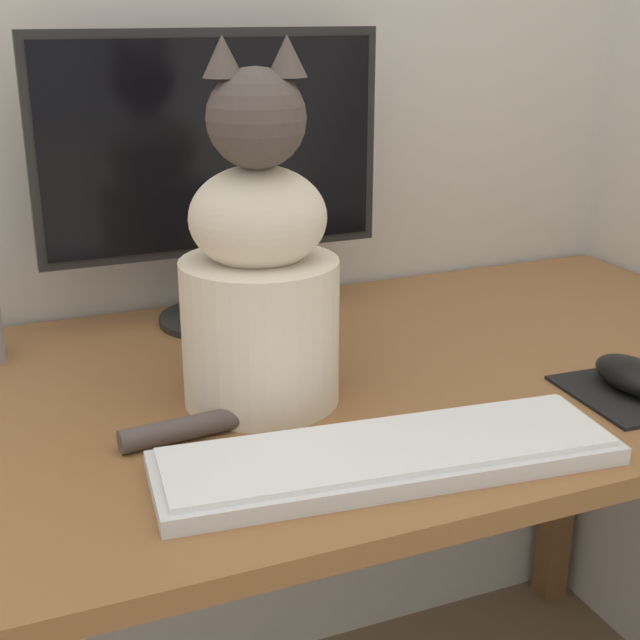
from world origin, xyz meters
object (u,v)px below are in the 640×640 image
at_px(monitor, 212,165).
at_px(cat, 259,276).
at_px(keyboard, 388,455).
at_px(computer_mouse_right, 633,376).

relative_size(monitor, cat, 1.19).
height_order(keyboard, cat, cat).
bearing_deg(keyboard, monitor, 99.94).
xyz_separation_m(monitor, computer_mouse_right, (0.38, -0.43, -0.21)).
xyz_separation_m(keyboard, computer_mouse_right, (0.35, 0.05, 0.01)).
height_order(computer_mouse_right, cat, cat).
bearing_deg(cat, computer_mouse_right, -4.81).
distance_m(keyboard, cat, 0.25).
height_order(monitor, computer_mouse_right, monitor).
xyz_separation_m(monitor, cat, (-0.03, -0.28, -0.08)).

